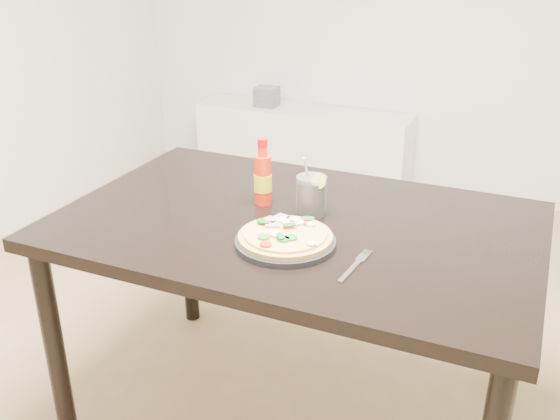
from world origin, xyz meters
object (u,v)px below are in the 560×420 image
at_px(fork, 356,265).
at_px(media_console, 303,147).
at_px(plate, 285,242).
at_px(dining_table, 296,245).
at_px(pizza, 285,235).
at_px(hot_sauce_bottle, 263,178).
at_px(cola_cup, 311,196).

bearing_deg(fork, media_console, 120.22).
xyz_separation_m(plate, fork, (0.21, -0.03, -0.01)).
bearing_deg(dining_table, pizza, -78.08).
bearing_deg(hot_sauce_bottle, dining_table, -27.04).
bearing_deg(fork, dining_table, 146.66).
xyz_separation_m(pizza, media_console, (-0.84, 2.24, -0.53)).
height_order(dining_table, fork, fork).
height_order(dining_table, pizza, pizza).
bearing_deg(hot_sauce_bottle, cola_cup, -4.93).
xyz_separation_m(hot_sauce_bottle, cola_cup, (0.17, -0.01, -0.03)).
xyz_separation_m(cola_cup, media_console, (-0.83, 2.03, -0.56)).
height_order(plate, media_console, plate).
height_order(hot_sauce_bottle, fork, hot_sauce_bottle).
bearing_deg(cola_cup, pizza, -87.38).
distance_m(dining_table, hot_sauce_bottle, 0.23).
distance_m(plate, fork, 0.21).
bearing_deg(plate, hot_sauce_bottle, 127.00).
bearing_deg(cola_cup, dining_table, -111.98).
distance_m(plate, media_console, 2.45).
distance_m(fork, media_console, 2.57).
height_order(fork, media_console, fork).
relative_size(dining_table, fork, 7.42).
bearing_deg(media_console, dining_table, -68.81).
height_order(hot_sauce_bottle, media_console, hot_sauce_bottle).
bearing_deg(plate, dining_table, 102.11).
bearing_deg(hot_sauce_bottle, plate, -53.00).
relative_size(fork, media_console, 0.13).
xyz_separation_m(dining_table, pizza, (0.03, -0.16, 0.11)).
relative_size(dining_table, media_console, 1.00).
distance_m(cola_cup, fork, 0.34).
bearing_deg(dining_table, fork, -38.76).
relative_size(cola_cup, fork, 0.96).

